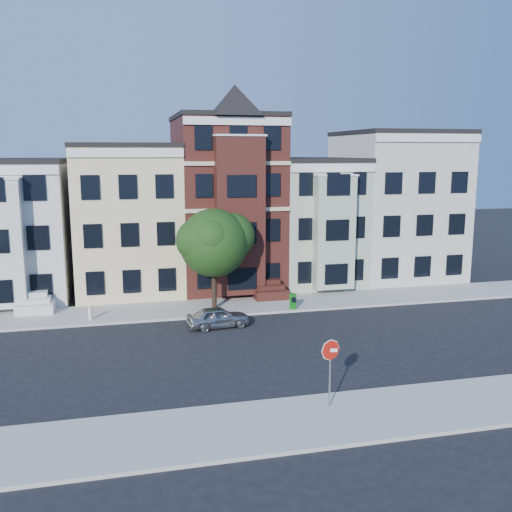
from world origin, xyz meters
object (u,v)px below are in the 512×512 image
object	(u,v)px
parked_car	(218,317)
fire_hydrant	(90,314)
stop_sign	(330,369)
street_tree	(214,247)
newspaper_box	(293,301)

from	to	relation	value
parked_car	fire_hydrant	distance (m)	7.54
parked_car	stop_sign	world-z (taller)	stop_sign
street_tree	fire_hydrant	world-z (taller)	street_tree
parked_car	fire_hydrant	world-z (taller)	parked_car
street_tree	parked_car	size ratio (longest dim) A/B	2.19
fire_hydrant	stop_sign	world-z (taller)	stop_sign
parked_car	newspaper_box	xyz separation A→B (m)	(5.07, 2.22, 0.03)
street_tree	stop_sign	xyz separation A→B (m)	(2.00, -14.72, -2.33)
newspaper_box	stop_sign	world-z (taller)	stop_sign
newspaper_box	fire_hydrant	bearing A→B (deg)	-165.67
fire_hydrant	parked_car	bearing A→B (deg)	-20.99
newspaper_box	fire_hydrant	xyz separation A→B (m)	(-12.10, 0.48, -0.15)
fire_hydrant	stop_sign	distance (m)	16.90
parked_car	newspaper_box	world-z (taller)	parked_car
street_tree	parked_car	world-z (taller)	street_tree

